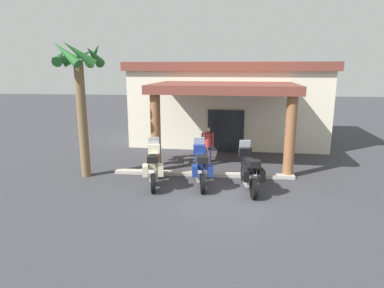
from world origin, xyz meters
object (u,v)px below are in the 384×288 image
motorcycle_black (249,171)px  pedestrian (208,143)px  motorcycle_cream (154,167)px  palm_tree_roadside (79,77)px  motel_building (228,101)px  motorcycle_blue (201,167)px

motorcycle_black → pedestrian: bearing=20.0°
motorcycle_cream → pedestrian: bearing=-43.4°
motorcycle_cream → palm_tree_roadside: 4.31m
motel_building → motorcycle_blue: (-0.98, -7.77, -1.57)m
motorcycle_blue → motorcycle_black: (1.68, -0.33, 0.00)m
motel_building → palm_tree_roadside: 9.15m
motorcycle_cream → motorcycle_blue: (1.68, 0.13, 0.00)m
motorcycle_cream → motorcycle_black: size_ratio=1.00×
motorcycle_cream → palm_tree_roadside: (-2.88, 0.78, 3.10)m
motorcycle_black → palm_tree_roadside: (-6.25, 0.98, 3.10)m
motel_building → palm_tree_roadside: (-5.54, -7.12, 1.54)m
motel_building → motorcycle_black: size_ratio=4.93×
motel_building → pedestrian: (-0.89, -5.17, -1.30)m
motorcycle_black → pedestrian: 3.33m
motorcycle_blue → pedestrian: size_ratio=1.32×
motel_building → motorcycle_black: motel_building is taller
motorcycle_black → pedestrian: (-1.59, 2.92, 0.27)m
motel_building → pedestrian: size_ratio=6.48×
motel_building → pedestrian: 5.41m
motel_building → motorcycle_blue: motel_building is taller
motorcycle_blue → motorcycle_black: size_ratio=1.00×
motel_building → palm_tree_roadside: bearing=-125.1°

